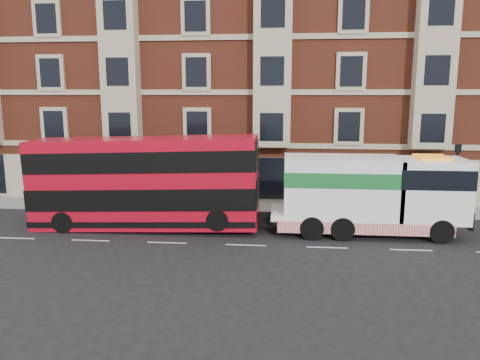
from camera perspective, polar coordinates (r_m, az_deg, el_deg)
name	(u,v)px	position (r m, az deg, el deg)	size (l,w,h in m)	color
ground	(246,245)	(23.45, 0.70, -7.95)	(120.00, 120.00, 0.00)	black
sidewalk	(255,208)	(30.62, 1.85, -3.38)	(90.00, 3.00, 0.15)	slate
victorian_terrace	(268,59)	(37.29, 3.47, 14.56)	(45.00, 12.00, 20.40)	brown
lamp_post_west	(159,170)	(29.80, -9.88, 1.19)	(0.35, 0.15, 4.35)	black
lamp_post_east	(456,175)	(30.52, 24.82, 0.58)	(0.35, 0.15, 4.35)	black
double_decker_bus	(145,181)	(26.25, -11.56, -0.13)	(12.47, 2.86, 5.05)	#B1091D
tow_truck	(368,194)	(25.61, 15.29, -1.62)	(9.99, 2.95, 4.16)	white
pedestrian	(80,194)	(31.80, -18.90, -1.58)	(0.68, 0.44, 1.85)	black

